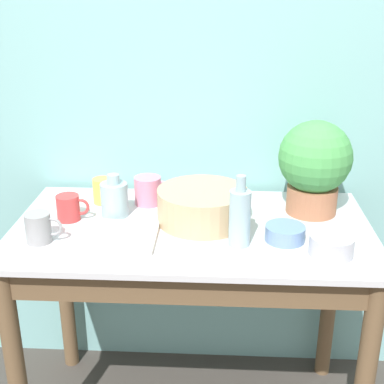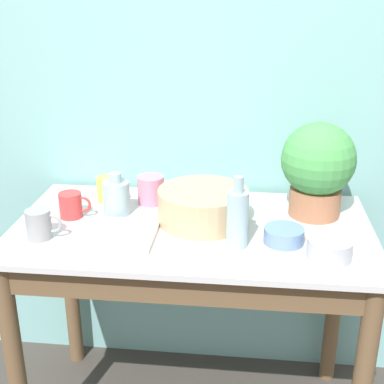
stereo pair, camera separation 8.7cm
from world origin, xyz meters
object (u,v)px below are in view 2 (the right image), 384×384
bottle_tall (237,218)px  mug_yellow (107,189)px  tray_board (121,234)px  mug_pink (151,190)px  bowl_small_blue (284,235)px  potted_plant (318,166)px  bottle_short (116,197)px  mug_red (71,205)px  bowl_small_steel (329,249)px  mug_grey (40,224)px  bowl_wash_large (203,206)px

bottle_tall → mug_yellow: bottle_tall is taller
tray_board → bottle_tall: bearing=-3.2°
mug_pink → bowl_small_blue: bearing=-30.2°
potted_plant → bottle_short: size_ratio=2.17×
potted_plant → tray_board: potted_plant is taller
bottle_short → mug_yellow: bottle_short is taller
potted_plant → tray_board: bearing=-158.7°
mug_red → bowl_small_steel: size_ratio=0.85×
bottle_tall → bowl_small_blue: (0.14, 0.04, -0.07)m
mug_red → mug_pink: bearing=31.6°
mug_pink → bowl_small_blue: (0.46, -0.27, -0.03)m
potted_plant → mug_red: 0.84m
mug_grey → bowl_small_blue: size_ratio=0.93×
potted_plant → bottle_tall: (-0.26, -0.26, -0.08)m
bottle_tall → potted_plant: bearing=45.5°
potted_plant → mug_pink: size_ratio=2.42×
bowl_wash_large → mug_red: size_ratio=2.71×
potted_plant → mug_yellow: 0.75m
bottle_short → bowl_small_blue: bearing=-15.7°
bottle_tall → mug_red: 0.59m
potted_plant → bottle_tall: potted_plant is taller
tray_board → mug_grey: bearing=-172.2°
bottle_short → tray_board: 0.19m
mug_yellow → bowl_small_steel: bearing=-25.3°
mug_pink → tray_board: 0.29m
mug_red → bowl_wash_large: bearing=1.6°
mug_yellow → bowl_small_blue: (0.63, -0.27, -0.02)m
bowl_wash_large → mug_grey: size_ratio=2.62×
bowl_wash_large → mug_yellow: size_ratio=2.82×
potted_plant → bowl_wash_large: (-0.38, -0.10, -0.12)m
bottle_short → mug_grey: bearing=-132.9°
mug_pink → mug_grey: size_ratio=1.17×
bowl_wash_large → potted_plant: bearing=14.6°
mug_grey → tray_board: bearing=7.8°
mug_yellow → bowl_small_steel: 0.83m
mug_red → bowl_small_steel: (0.84, -0.20, -0.01)m
bowl_wash_large → mug_grey: (-0.50, -0.18, -0.01)m
potted_plant → bowl_wash_large: potted_plant is taller
bowl_wash_large → mug_pink: bearing=144.8°
potted_plant → mug_yellow: potted_plant is taller
mug_red → bottle_tall: bearing=-15.0°
mug_red → mug_yellow: mug_yellow is taller
bottle_short → mug_red: size_ratio=1.34×
bowl_wash_large → bottle_tall: 0.21m
mug_red → mug_grey: bearing=-105.9°
bottle_tall → bowl_small_steel: size_ratio=1.72×
bowl_small_blue → tray_board: (-0.51, -0.02, -0.02)m
mug_pink → bowl_small_blue: 0.54m
mug_red → bowl_small_blue: 0.72m
mug_yellow → tray_board: (0.12, -0.29, -0.04)m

